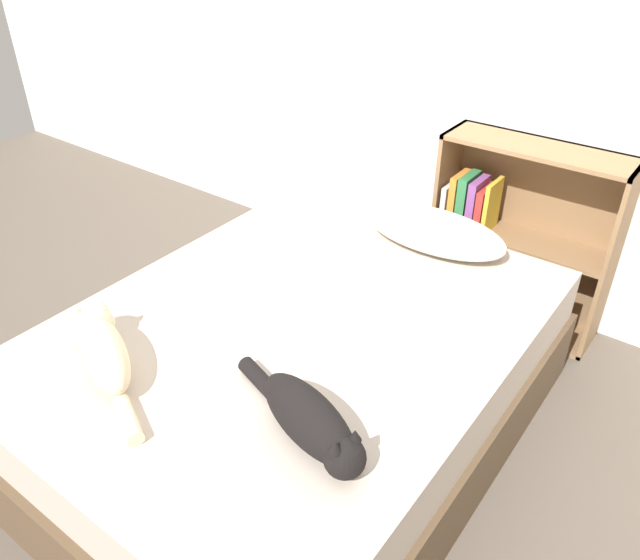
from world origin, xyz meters
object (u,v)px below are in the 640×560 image
at_px(cat_light, 102,347).
at_px(bookshelf, 516,229).
at_px(pillow, 434,231).
at_px(bed, 297,378).
at_px(cat_dark, 311,421).

distance_m(cat_light, bookshelf, 1.93).
distance_m(pillow, cat_light, 1.42).
relative_size(bed, pillow, 3.02).
bearing_deg(pillow, cat_light, -109.73).
bearing_deg(bed, bookshelf, 75.24).
relative_size(pillow, cat_light, 1.15).
bearing_deg(cat_dark, bed, 150.50).
bearing_deg(cat_dark, bookshelf, 109.28).
relative_size(cat_dark, bookshelf, 0.62).
relative_size(bed, bookshelf, 2.16).
bearing_deg(pillow, bed, -99.41).
relative_size(bed, cat_dark, 3.46).
bearing_deg(bookshelf, cat_dark, -88.23).
distance_m(bed, bookshelf, 1.31).
bearing_deg(bookshelf, cat_light, -110.61).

